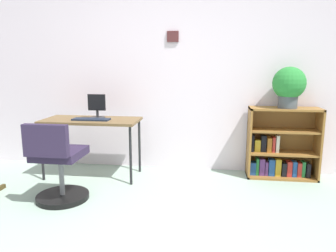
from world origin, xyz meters
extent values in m
cube|color=silver|center=(0.00, 2.15, 1.20)|extent=(5.20, 0.10, 2.40)
cube|color=#4E2425|center=(0.06, 2.09, 1.69)|extent=(0.14, 0.02, 0.13)
cube|color=brown|center=(-0.87, 1.66, 0.69)|extent=(1.14, 0.53, 0.03)
cylinder|color=black|center=(-1.40, 1.44, 0.34)|extent=(0.03, 0.03, 0.68)
cylinder|color=black|center=(-0.33, 1.44, 0.34)|extent=(0.03, 0.03, 0.68)
cylinder|color=black|center=(-1.40, 1.88, 0.34)|extent=(0.03, 0.03, 0.68)
cylinder|color=black|center=(-0.33, 1.88, 0.34)|extent=(0.03, 0.03, 0.68)
cylinder|color=#262628|center=(-0.82, 1.75, 0.71)|extent=(0.18, 0.18, 0.01)
cylinder|color=#262628|center=(-0.82, 1.75, 0.76)|extent=(0.03, 0.03, 0.08)
cube|color=black|center=(-0.82, 1.74, 0.90)|extent=(0.22, 0.02, 0.20)
cube|color=#1A2233|center=(-0.84, 1.60, 0.72)|extent=(0.44, 0.15, 0.02)
cylinder|color=black|center=(-0.92, 0.95, 0.03)|extent=(0.52, 0.52, 0.05)
cylinder|color=slate|center=(-0.92, 0.95, 0.25)|extent=(0.05, 0.05, 0.39)
cube|color=#2B203A|center=(-0.92, 0.95, 0.48)|extent=(0.44, 0.44, 0.08)
cube|color=#2B203A|center=(-0.92, 0.70, 0.67)|extent=(0.42, 0.07, 0.30)
cube|color=olive|center=(1.02, 1.92, 0.42)|extent=(0.02, 0.30, 0.85)
cube|color=olive|center=(1.81, 1.92, 0.42)|extent=(0.02, 0.30, 0.85)
cube|color=olive|center=(1.41, 1.92, 0.84)|extent=(0.81, 0.30, 0.02)
cube|color=olive|center=(1.41, 1.92, 0.01)|extent=(0.81, 0.30, 0.02)
cube|color=olive|center=(1.41, 2.06, 0.42)|extent=(0.81, 0.02, 0.85)
cube|color=olive|center=(1.41, 1.92, 0.31)|extent=(0.77, 0.28, 0.02)
cube|color=olive|center=(1.41, 1.92, 0.58)|extent=(0.77, 0.28, 0.02)
cube|color=#1E478C|center=(1.07, 1.91, 0.10)|extent=(0.07, 0.11, 0.15)
cube|color=#237238|center=(1.13, 1.91, 0.13)|extent=(0.03, 0.10, 0.21)
cube|color=#593372|center=(1.18, 1.91, 0.13)|extent=(0.06, 0.11, 0.20)
cube|color=#593372|center=(1.23, 1.91, 0.11)|extent=(0.03, 0.10, 0.17)
cube|color=#1E478C|center=(1.29, 1.91, 0.12)|extent=(0.07, 0.11, 0.20)
cube|color=#B79323|center=(1.37, 1.91, 0.13)|extent=(0.07, 0.10, 0.21)
cube|color=black|center=(1.44, 1.91, 0.11)|extent=(0.05, 0.12, 0.16)
cube|color=#B22D28|center=(1.50, 1.91, 0.12)|extent=(0.06, 0.12, 0.18)
cube|color=#1E478C|center=(1.56, 1.91, 0.12)|extent=(0.05, 0.11, 0.19)
cube|color=#B22D28|center=(1.61, 1.91, 0.11)|extent=(0.05, 0.10, 0.17)
cube|color=#237238|center=(1.66, 1.91, 0.12)|extent=(0.04, 0.10, 0.19)
cube|color=black|center=(1.71, 1.91, 0.11)|extent=(0.04, 0.12, 0.17)
cube|color=black|center=(1.05, 1.91, 0.42)|extent=(0.03, 0.12, 0.20)
cube|color=#B79323|center=(1.11, 1.91, 0.39)|extent=(0.07, 0.09, 0.14)
cube|color=black|center=(1.18, 1.91, 0.42)|extent=(0.06, 0.09, 0.20)
cube|color=#99591E|center=(1.25, 1.91, 0.40)|extent=(0.05, 0.12, 0.17)
cube|color=#B22D28|center=(1.30, 1.91, 0.41)|extent=(0.03, 0.11, 0.18)
cube|color=beige|center=(1.34, 1.91, 0.42)|extent=(0.04, 0.10, 0.20)
cylinder|color=#474C51|center=(1.43, 1.90, 0.92)|extent=(0.22, 0.22, 0.14)
sphere|color=#288033|center=(1.43, 1.90, 1.14)|extent=(0.37, 0.37, 0.37)
camera|label=1|loc=(0.54, -1.89, 1.34)|focal=33.76mm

